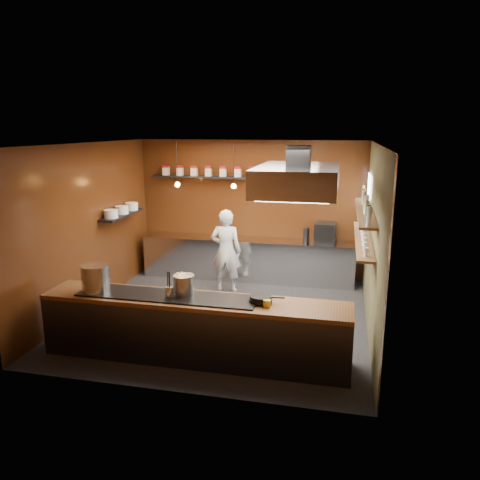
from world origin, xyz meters
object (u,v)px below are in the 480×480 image
(stockpot_small, at_px, (184,285))
(espresso_machine, at_px, (325,233))
(stockpot_large, at_px, (95,278))
(extractor_hood, at_px, (298,179))
(chef, at_px, (226,251))

(stockpot_small, distance_m, espresso_machine, 4.12)
(stockpot_large, relative_size, stockpot_small, 1.33)
(extractor_hood, bearing_deg, stockpot_large, -155.49)
(stockpot_large, height_order, chef, chef)
(extractor_hood, xyz_separation_m, stockpot_large, (-2.77, -1.26, -1.37))
(stockpot_small, bearing_deg, espresso_machine, 63.69)
(espresso_machine, distance_m, chef, 2.13)
(espresso_machine, height_order, chef, chef)
(espresso_machine, bearing_deg, stockpot_large, -124.87)
(stockpot_large, relative_size, espresso_machine, 0.95)
(extractor_hood, height_order, stockpot_large, extractor_hood)
(espresso_machine, xyz_separation_m, chef, (-1.92, -0.89, -0.27))
(extractor_hood, bearing_deg, stockpot_small, -142.99)
(extractor_hood, relative_size, stockpot_small, 6.60)
(extractor_hood, relative_size, stockpot_large, 4.98)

